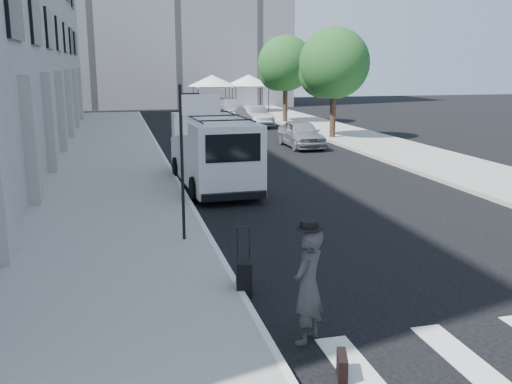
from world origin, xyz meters
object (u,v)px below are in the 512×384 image
suitcase (244,277)px  parked_car_b (254,116)px  briefcase (342,366)px  parked_car_a (301,134)px  businessman (308,286)px  cargo_van (213,151)px  parked_car_c (231,108)px

suitcase → parked_car_b: bearing=86.1°
briefcase → parked_car_a: bearing=90.5°
businessman → briefcase: businessman is taller
cargo_van → parked_car_c: cargo_van is taller
cargo_van → parked_car_a: size_ratio=1.57×
parked_car_a → parked_car_b: bearing=90.4°
businessman → cargo_van: cargo_van is taller
businessman → parked_car_b: (6.38, 29.42, -0.20)m
suitcase → cargo_van: 9.49m
businessman → parked_car_c: bearing=-144.1°
parked_car_b → briefcase: bearing=-106.2°
briefcase → suitcase: (-0.64, 3.07, 0.16)m
businessman → briefcase: bearing=52.0°
cargo_van → parked_car_b: 18.98m
briefcase → parked_car_b: parked_car_b is taller
parked_car_a → parked_car_b: (0.00, 9.87, 0.01)m
suitcase → parked_car_a: parked_car_a is taller
suitcase → parked_car_c: parked_car_c is taller
cargo_van → parked_car_a: cargo_van is taller
suitcase → parked_car_b: size_ratio=0.29×
cargo_van → parked_car_a: 10.07m
briefcase → businessman: bearing=113.7°
cargo_van → parked_car_b: (5.86, 18.05, -0.52)m
businessman → parked_car_b: 30.11m
businessman → parked_car_a: 20.57m
parked_car_c → businessman: bearing=-102.3°
businessman → parked_car_c: businessman is taller
cargo_van → parked_car_c: (5.86, 25.62, -0.51)m
briefcase → parked_car_c: 38.59m
cargo_van → parked_car_a: (5.86, 8.18, -0.53)m
suitcase → parked_car_a: size_ratio=0.31×
briefcase → suitcase: bearing=119.2°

